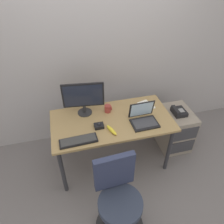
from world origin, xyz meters
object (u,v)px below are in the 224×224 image
monitor_main (83,97)px  keyboard (78,141)px  trackball_mouse (99,126)px  banana (112,130)px  office_chair (118,201)px  coffee_mug (108,109)px  file_cabinet (174,129)px  desk_phone (179,112)px  laptop (143,118)px  paper_notepad (146,105)px

monitor_main → keyboard: 0.55m
keyboard → trackball_mouse: size_ratio=3.77×
trackball_mouse → banana: bearing=-39.9°
office_chair → coffee_mug: bearing=82.1°
file_cabinet → desk_phone: (-0.01, -0.02, 0.33)m
file_cabinet → keyboard: bearing=-165.6°
monitor_main → coffee_mug: (0.29, -0.05, -0.19)m
file_cabinet → desk_phone: size_ratio=2.98×
keyboard → trackball_mouse: trackball_mouse is taller
office_chair → laptop: size_ratio=2.97×
desk_phone → laptop: laptop is taller
laptop → trackball_mouse: bearing=176.3°
office_chair → desk_phone: bearing=40.0°
office_chair → keyboard: office_chair is taller
monitor_main → laptop: 0.76m
keyboard → paper_notepad: 1.04m
monitor_main → laptop: (0.65, -0.34, -0.19)m
keyboard → coffee_mug: coffee_mug is taller
desk_phone → office_chair: size_ratio=0.21×
coffee_mug → trackball_mouse: bearing=-123.0°
paper_notepad → banana: bearing=-147.4°
keyboard → banana: bearing=9.7°
coffee_mug → banana: bearing=-96.9°
coffee_mug → paper_notepad: coffee_mug is taller
paper_notepad → file_cabinet: bearing=-7.8°
laptop → coffee_mug: 0.47m
trackball_mouse → paper_notepad: bearing=20.4°
office_chair → laptop: (0.50, 0.72, 0.39)m
file_cabinet → paper_notepad: (-0.46, 0.06, 0.47)m
laptop → banana: size_ratio=1.66×
office_chair → banana: bearing=81.6°
desk_phone → keyboard: keyboard is taller
file_cabinet → monitor_main: monitor_main is taller
desk_phone → banana: bearing=-164.6°
file_cabinet → banana: 1.17m
keyboard → trackball_mouse: 0.31m
office_chair → monitor_main: (-0.15, 1.06, 0.57)m
coffee_mug → file_cabinet: bearing=-3.9°
banana → monitor_main: bearing=120.7°
desk_phone → paper_notepad: (-0.45, 0.08, 0.13)m
file_cabinet → paper_notepad: bearing=172.2°
desk_phone → trackball_mouse: trackball_mouse is taller
coffee_mug → paper_notepad: (0.52, -0.00, -0.04)m
keyboard → coffee_mug: bearing=45.0°
desk_phone → banana: (-1.02, -0.28, 0.15)m
coffee_mug → paper_notepad: bearing=-0.5°
keyboard → laptop: (0.79, 0.14, 0.04)m
file_cabinet → coffee_mug: coffee_mug is taller
file_cabinet → monitor_main: (-1.27, 0.11, 0.70)m
laptop → office_chair: bearing=-124.9°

